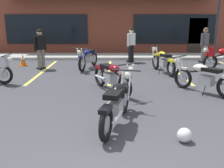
{
  "coord_description": "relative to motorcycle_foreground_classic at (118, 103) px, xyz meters",
  "views": [
    {
      "loc": [
        0.09,
        -2.5,
        2.12
      ],
      "look_at": [
        0.07,
        3.53,
        0.55
      ],
      "focal_mm": 40.96,
      "sensor_mm": 36.0,
      "label": 1
    }
  ],
  "objects": [
    {
      "name": "sidewalk_kerb",
      "position": [
        -0.19,
        9.03,
        -0.39
      ],
      "size": [
        22.0,
        1.8,
        0.14
      ],
      "primitive_type": "cube",
      "color": "#A8A59E",
      "rests_on": "ground_plane"
    },
    {
      "name": "motorcycle_red_sportbike",
      "position": [
        -1.11,
        5.92,
        0.0
      ],
      "size": [
        0.89,
        2.06,
        0.98
      ],
      "color": "black",
      "rests_on": "ground_plane"
    },
    {
      "name": "ground_plane",
      "position": [
        -0.19,
        1.33,
        -0.46
      ],
      "size": [
        80.0,
        80.0,
        0.0
      ],
      "primitive_type": "plane",
      "color": "#3D3D42"
    },
    {
      "name": "person_by_back_row",
      "position": [
        0.83,
        7.55,
        0.49
      ],
      "size": [
        0.47,
        0.52,
        1.68
      ],
      "color": "black",
      "rests_on": "ground_plane"
    },
    {
      "name": "motorcycle_foreground_classic",
      "position": [
        0.0,
        0.0,
        0.0
      ],
      "size": [
        0.89,
        2.06,
        0.98
      ],
      "color": "black",
      "rests_on": "ground_plane"
    },
    {
      "name": "motorcycle_green_cafe_racer",
      "position": [
        -0.1,
        2.39,
        0.0
      ],
      "size": [
        1.31,
        1.89,
        0.98
      ],
      "color": "black",
      "rests_on": "ground_plane"
    },
    {
      "name": "motorcycle_black_cruiser",
      "position": [
        1.91,
        5.09,
        0.0
      ],
      "size": [
        0.87,
        2.08,
        0.98
      ],
      "color": "black",
      "rests_on": "ground_plane"
    },
    {
      "name": "person_in_shorts_foreground",
      "position": [
        -3.08,
        5.81,
        0.49
      ],
      "size": [
        0.46,
        0.53,
        1.68
      ],
      "color": "black",
      "rests_on": "ground_plane"
    },
    {
      "name": "brick_storefront_building",
      "position": [
        -0.19,
        13.23,
        1.58
      ],
      "size": [
        18.98,
        6.01,
        4.07
      ],
      "color": "brown",
      "rests_on": "ground_plane"
    },
    {
      "name": "painted_stall_lines",
      "position": [
        -0.19,
        5.43,
        -0.46
      ],
      "size": [
        10.98,
        4.8,
        0.01
      ],
      "color": "#DBCC4C",
      "rests_on": "ground_plane"
    },
    {
      "name": "helmet_on_pavement",
      "position": [
        1.17,
        -0.76,
        -0.33
      ],
      "size": [
        0.26,
        0.26,
        0.26
      ],
      "color": "silver",
      "rests_on": "ground_plane"
    },
    {
      "name": "traffic_cone",
      "position": [
        -4.13,
        6.61,
        -0.2
      ],
      "size": [
        0.34,
        0.34,
        0.53
      ],
      "color": "orange",
      "rests_on": "ground_plane"
    },
    {
      "name": "person_in_black_shirt",
      "position": [
        4.35,
        7.48,
        0.49
      ],
      "size": [
        0.52,
        0.47,
        1.68
      ],
      "color": "black",
      "rests_on": "ground_plane"
    },
    {
      "name": "motorcycle_silver_naked",
      "position": [
        2.52,
        2.25,
        0.0
      ],
      "size": [
        1.5,
        1.78,
        0.98
      ],
      "color": "black",
      "rests_on": "ground_plane"
    }
  ]
}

